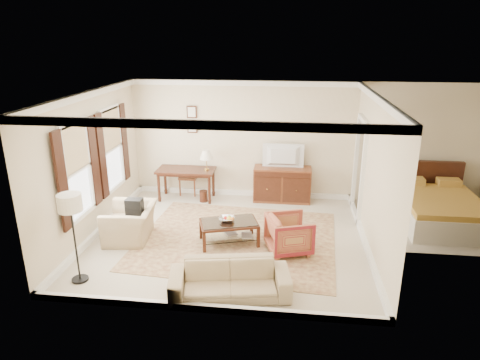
% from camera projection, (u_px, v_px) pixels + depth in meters
% --- Properties ---
extents(room_shell, '(5.51, 5.01, 2.91)m').
position_uv_depth(room_shell, '(227.00, 117.00, 7.91)').
color(room_shell, beige).
rests_on(room_shell, ground).
extents(annex_bedroom, '(3.00, 2.70, 2.90)m').
position_uv_depth(annex_bedroom, '(443.00, 211.00, 9.17)').
color(annex_bedroom, beige).
rests_on(annex_bedroom, ground).
extents(window_front, '(0.12, 1.56, 1.80)m').
position_uv_depth(window_front, '(77.00, 171.00, 7.86)').
color(window_front, '#CCB284').
rests_on(window_front, room_shell).
extents(window_rear, '(0.12, 1.56, 1.80)m').
position_uv_depth(window_rear, '(112.00, 149.00, 9.36)').
color(window_rear, '#CCB284').
rests_on(window_rear, room_shell).
extents(doorway, '(0.10, 1.12, 2.25)m').
position_uv_depth(doorway, '(359.00, 170.00, 9.46)').
color(doorway, white).
rests_on(doorway, room_shell).
extents(rug, '(4.10, 3.59, 0.01)m').
position_uv_depth(rug, '(237.00, 239.00, 8.64)').
color(rug, maroon).
rests_on(rug, room_shell).
extents(writing_desk, '(1.42, 0.71, 0.77)m').
position_uv_depth(writing_desk, '(186.00, 173.00, 10.57)').
color(writing_desk, '#3D1C11').
rests_on(writing_desk, room_shell).
extents(desk_chair, '(0.54, 0.54, 1.05)m').
position_uv_depth(desk_chair, '(189.00, 174.00, 10.95)').
color(desk_chair, brown).
rests_on(desk_chair, room_shell).
extents(desk_lamp, '(0.32, 0.32, 0.50)m').
position_uv_depth(desk_lamp, '(206.00, 160.00, 10.39)').
color(desk_lamp, silver).
rests_on(desk_lamp, writing_desk).
extents(framed_prints, '(0.25, 0.04, 0.68)m').
position_uv_depth(framed_prints, '(192.00, 119.00, 10.54)').
color(framed_prints, '#3D1C11').
rests_on(framed_prints, room_shell).
extents(sideboard, '(1.39, 0.53, 0.86)m').
position_uv_depth(sideboard, '(282.00, 184.00, 10.53)').
color(sideboard, brown).
rests_on(sideboard, room_shell).
extents(tv, '(0.95, 0.55, 0.12)m').
position_uv_depth(tv, '(283.00, 149.00, 10.21)').
color(tv, black).
rests_on(tv, sideboard).
extents(coffee_table, '(1.25, 0.96, 0.47)m').
position_uv_depth(coffee_table, '(229.00, 227.00, 8.37)').
color(coffee_table, '#3D1C11').
rests_on(coffee_table, room_shell).
extents(fruit_bowl, '(0.42, 0.42, 0.10)m').
position_uv_depth(fruit_bowl, '(227.00, 218.00, 8.34)').
color(fruit_bowl, silver).
rests_on(fruit_bowl, coffee_table).
extents(book_a, '(0.26, 0.17, 0.38)m').
position_uv_depth(book_a, '(225.00, 234.00, 8.48)').
color(book_a, brown).
rests_on(book_a, coffee_table).
extents(book_b, '(0.28, 0.08, 0.38)m').
position_uv_depth(book_b, '(241.00, 235.00, 8.41)').
color(book_b, brown).
rests_on(book_b, coffee_table).
extents(striped_armchair, '(0.93, 0.96, 0.79)m').
position_uv_depth(striped_armchair, '(289.00, 233.00, 8.04)').
color(striped_armchair, maroon).
rests_on(striped_armchair, room_shell).
extents(club_armchair, '(0.79, 1.13, 0.94)m').
position_uv_depth(club_armchair, '(130.00, 217.00, 8.53)').
color(club_armchair, tan).
rests_on(club_armchair, room_shell).
extents(backpack, '(0.27, 0.35, 0.40)m').
position_uv_depth(backpack, '(134.00, 207.00, 8.41)').
color(backpack, black).
rests_on(backpack, club_armchair).
extents(sofa, '(1.95, 0.87, 0.74)m').
position_uv_depth(sofa, '(230.00, 274.00, 6.69)').
color(sofa, tan).
rests_on(sofa, room_shell).
extents(floor_lamp, '(0.38, 0.38, 1.55)m').
position_uv_depth(floor_lamp, '(71.00, 209.00, 6.79)').
color(floor_lamp, black).
rests_on(floor_lamp, room_shell).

